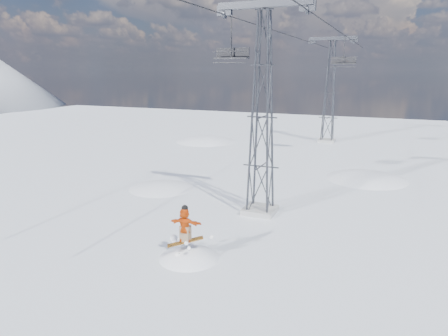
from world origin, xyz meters
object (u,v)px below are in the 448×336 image
(snowboarder_jump, at_px, (190,292))
(lift_chair_near, at_px, (232,54))
(lift_tower_far, at_px, (330,93))
(lift_tower_near, at_px, (262,118))

(snowboarder_jump, height_order, lift_chair_near, lift_chair_near)
(lift_tower_far, height_order, lift_chair_near, lift_tower_far)
(lift_chair_near, bearing_deg, lift_tower_far, 84.75)
(lift_tower_far, distance_m, lift_chair_near, 24.29)
(lift_tower_near, relative_size, snowboarder_jump, 1.76)
(snowboarder_jump, bearing_deg, lift_tower_far, 87.94)
(lift_tower_far, bearing_deg, snowboarder_jump, -92.06)
(lift_tower_near, bearing_deg, lift_chair_near, 154.54)
(lift_tower_far, relative_size, snowboarder_jump, 1.76)
(lift_tower_near, relative_size, lift_chair_near, 4.59)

